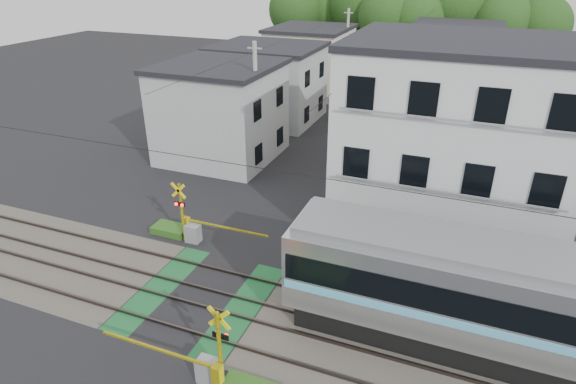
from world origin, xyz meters
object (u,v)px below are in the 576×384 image
at_px(crossing_signal_near, 209,367).
at_px(apartment_block, 454,141).
at_px(pedestrian, 370,95).
at_px(crossing_signal_far, 192,228).

bearing_deg(crossing_signal_near, apartment_block, 65.78).
distance_m(crossing_signal_near, pedestrian, 34.39).
bearing_deg(pedestrian, crossing_signal_far, 108.28).
relative_size(crossing_signal_near, apartment_block, 0.46).
distance_m(crossing_signal_near, apartment_block, 14.95).
height_order(apartment_block, pedestrian, apartment_block).
bearing_deg(apartment_block, crossing_signal_near, -114.22).
xyz_separation_m(crossing_signal_near, apartment_block, (5.91, 13.15, 3.94)).
bearing_deg(pedestrian, crossing_signal_near, 118.06).
relative_size(crossing_signal_near, crossing_signal_far, 1.00).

